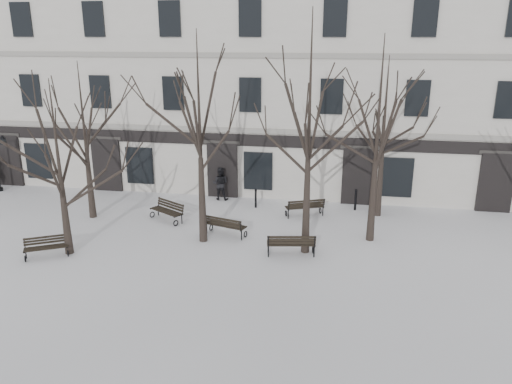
% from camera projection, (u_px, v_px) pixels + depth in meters
% --- Properties ---
extents(ground, '(100.00, 100.00, 0.00)m').
position_uv_depth(ground, '(264.00, 266.00, 18.59)').
color(ground, white).
rests_on(ground, ground).
extents(building, '(40.40, 10.20, 11.40)m').
position_uv_depth(building, '(300.00, 84.00, 29.10)').
color(building, beige).
rests_on(building, ground).
extents(tree_0, '(4.74, 4.74, 6.77)m').
position_uv_depth(tree_0, '(57.00, 148.00, 18.46)').
color(tree_0, black).
rests_on(tree_0, ground).
extents(tree_1, '(5.93, 5.93, 8.48)m').
position_uv_depth(tree_1, '(199.00, 114.00, 19.30)').
color(tree_1, black).
rests_on(tree_1, ground).
extents(tree_2, '(6.42, 6.42, 9.18)m').
position_uv_depth(tree_2, '(310.00, 107.00, 18.12)').
color(tree_2, black).
rests_on(tree_2, ground).
extents(tree_4, '(5.03, 5.03, 7.18)m').
position_uv_depth(tree_4, '(83.00, 123.00, 22.29)').
color(tree_4, black).
rests_on(tree_4, ground).
extents(tree_5, '(5.82, 5.82, 8.31)m').
position_uv_depth(tree_5, '(379.00, 117.00, 19.44)').
color(tree_5, black).
rests_on(tree_5, ground).
extents(tree_6, '(5.19, 5.19, 7.42)m').
position_uv_depth(tree_6, '(385.00, 119.00, 22.48)').
color(tree_6, black).
rests_on(tree_6, ground).
extents(bench_0, '(1.66, 1.27, 0.81)m').
position_uv_depth(bench_0, '(46.00, 246.00, 19.25)').
color(bench_0, black).
rests_on(bench_0, ground).
extents(bench_1, '(1.89, 1.13, 0.91)m').
position_uv_depth(bench_1, '(225.00, 225.00, 21.27)').
color(bench_1, black).
rests_on(bench_1, ground).
extents(bench_2, '(1.95, 0.98, 0.94)m').
position_uv_depth(bench_2, '(291.00, 244.00, 19.32)').
color(bench_2, black).
rests_on(bench_2, ground).
extents(bench_3, '(1.84, 1.46, 0.90)m').
position_uv_depth(bench_3, '(167.00, 210.00, 23.07)').
color(bench_3, black).
rests_on(bench_3, ground).
extents(bench_4, '(1.89, 1.29, 0.91)m').
position_uv_depth(bench_4, '(305.00, 207.00, 23.54)').
color(bench_4, black).
rests_on(bench_4, ground).
extents(bollard_a, '(0.12, 0.12, 0.96)m').
position_uv_depth(bollard_a, '(256.00, 198.00, 24.78)').
color(bollard_a, black).
rests_on(bollard_a, ground).
extents(bollard_b, '(0.14, 0.14, 1.08)m').
position_uv_depth(bollard_b, '(356.00, 199.00, 24.40)').
color(bollard_b, black).
rests_on(bollard_b, ground).
extents(pedestrian_b, '(0.85, 0.67, 1.74)m').
position_uv_depth(pedestrian_b, '(221.00, 199.00, 26.16)').
color(pedestrian_b, black).
rests_on(pedestrian_b, ground).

